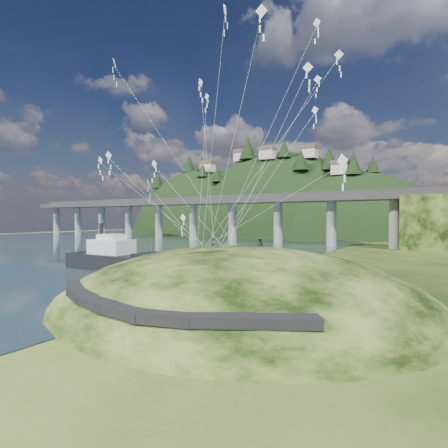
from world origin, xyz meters
The scene contains 10 objects.
ground centered at (0.00, 0.00, 0.00)m, with size 320.00×320.00×0.00m, color black.
water centered at (-72.00, 30.00, 0.01)m, with size 240.00×240.00×0.00m, color #2B4550.
grass_hill centered at (8.00, 2.00, -1.50)m, with size 36.00×32.00×13.00m.
footpath centered at (7.46, -9.74, 2.08)m, with size 22.29×5.84×0.83m.
bridge centered at (-26.46, 70.07, 9.70)m, with size 160.00×11.00×15.00m.
far_ridge centered at (-43.58, 122.17, -7.44)m, with size 153.00×70.00×94.50m.
work_barge centered at (-15.40, 9.50, 1.72)m, with size 19.63×5.59×6.85m.
wooden_dock centered at (-5.38, 3.99, 0.41)m, with size 13.04×6.26×0.94m.
kite_flyers centered at (7.70, 3.16, 5.79)m, with size 3.76×3.91×1.92m.
kite_swarm centered at (6.35, 1.40, 17.29)m, with size 21.50×17.35×18.24m.
Camera 1 is at (23.52, -25.88, 7.65)m, focal length 28.00 mm.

